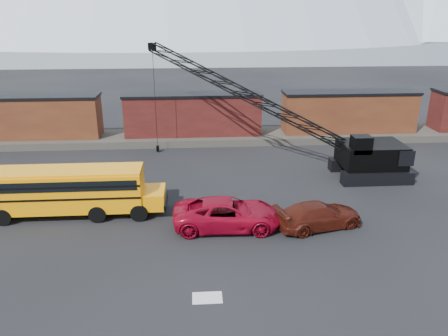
% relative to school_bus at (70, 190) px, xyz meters
% --- Properties ---
extents(ground, '(160.00, 160.00, 0.00)m').
position_rel_school_bus_xyz_m(ground, '(8.00, -5.37, -1.79)').
color(ground, black).
rests_on(ground, ground).
extents(gravel_berm, '(120.00, 5.00, 0.70)m').
position_rel_school_bus_xyz_m(gravel_berm, '(8.00, 16.63, -1.44)').
color(gravel_berm, '#4E4940').
rests_on(gravel_berm, ground).
extents(boxcar_west_near, '(13.70, 3.10, 4.17)m').
position_rel_school_bus_xyz_m(boxcar_west_near, '(-8.00, 16.63, 0.97)').
color(boxcar_west_near, '#491F14').
rests_on(boxcar_west_near, gravel_berm).
extents(boxcar_mid, '(13.70, 3.10, 4.17)m').
position_rel_school_bus_xyz_m(boxcar_mid, '(8.00, 16.63, 0.97)').
color(boxcar_mid, '#531917').
rests_on(boxcar_mid, gravel_berm).
extents(boxcar_east_near, '(13.70, 3.10, 4.17)m').
position_rel_school_bus_xyz_m(boxcar_east_near, '(24.00, 16.63, 0.97)').
color(boxcar_east_near, '#491F14').
rests_on(boxcar_east_near, gravel_berm).
extents(snow_patch, '(1.40, 0.90, 0.02)m').
position_rel_school_bus_xyz_m(snow_patch, '(8.50, -9.37, -1.78)').
color(snow_patch, silver).
rests_on(snow_patch, ground).
extents(school_bus, '(11.65, 2.65, 3.19)m').
position_rel_school_bus_xyz_m(school_bus, '(0.00, 0.00, 0.00)').
color(school_bus, orange).
rests_on(school_bus, ground).
extents(red_pickup, '(6.74, 3.27, 1.85)m').
position_rel_school_bus_xyz_m(red_pickup, '(10.00, -2.42, -0.87)').
color(red_pickup, maroon).
rests_on(red_pickup, ground).
extents(maroon_suv, '(5.90, 3.61, 1.60)m').
position_rel_school_bus_xyz_m(maroon_suv, '(15.59, -2.76, -0.99)').
color(maroon_suv, '#46150C').
rests_on(maroon_suv, ground).
extents(crawler_crane, '(20.67, 10.19, 10.15)m').
position_rel_school_bus_xyz_m(crawler_crane, '(12.66, 9.22, 4.14)').
color(crawler_crane, black).
rests_on(crawler_crane, ground).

